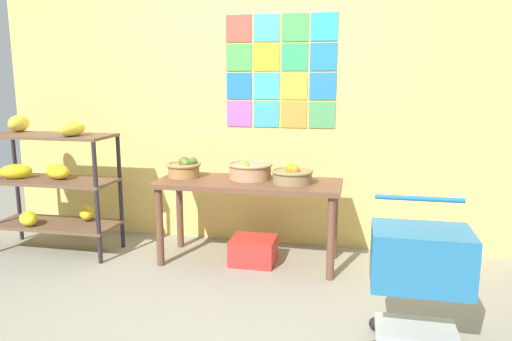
{
  "coord_description": "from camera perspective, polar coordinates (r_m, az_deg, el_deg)",
  "views": [
    {
      "loc": [
        0.95,
        -2.7,
        1.5
      ],
      "look_at": [
        0.2,
        0.84,
        0.81
      ],
      "focal_mm": 33.89,
      "sensor_mm": 36.0,
      "label": 1
    }
  ],
  "objects": [
    {
      "name": "produce_crate_under_table",
      "position": [
        4.04,
        -0.31,
        -9.42
      ],
      "size": [
        0.36,
        0.33,
        0.21
      ],
      "primitive_type": "cube",
      "color": "red",
      "rests_on": "ground"
    },
    {
      "name": "shopping_cart",
      "position": [
        2.87,
        18.8,
        -10.37
      ],
      "size": [
        0.53,
        0.42,
        0.83
      ],
      "rotation": [
        0.0,
        0.0,
        0.08
      ],
      "color": "black",
      "rests_on": "ground"
    },
    {
      "name": "fruit_basket_back_right",
      "position": [
        3.82,
        4.31,
        -0.54
      ],
      "size": [
        0.33,
        0.33,
        0.16
      ],
      "color": "olive",
      "rests_on": "display_table"
    },
    {
      "name": "banana_shelf_unit",
      "position": [
        4.54,
        -23.08,
        -0.67
      ],
      "size": [
        1.08,
        0.54,
        1.19
      ],
      "color": "#272027",
      "rests_on": "ground"
    },
    {
      "name": "fruit_basket_back_left",
      "position": [
        4.1,
        -8.44,
        0.31
      ],
      "size": [
        0.29,
        0.29,
        0.18
      ],
      "color": "#9E743E",
      "rests_on": "display_table"
    },
    {
      "name": "display_table",
      "position": [
        3.93,
        -0.89,
        -2.59
      ],
      "size": [
        1.49,
        0.57,
        0.69
      ],
      "color": "brown",
      "rests_on": "ground"
    },
    {
      "name": "ground",
      "position": [
        3.24,
        -6.89,
        -16.95
      ],
      "size": [
        9.09,
        9.09,
        0.0
      ],
      "primitive_type": "plane",
      "color": "gray"
    },
    {
      "name": "fruit_basket_right",
      "position": [
        3.98,
        -0.69,
        0.06
      ],
      "size": [
        0.37,
        0.37,
        0.15
      ],
      "color": "tan",
      "rests_on": "display_table"
    },
    {
      "name": "back_wall_with_art",
      "position": [
        4.38,
        -0.54,
        9.53
      ],
      "size": [
        4.79,
        0.07,
        2.81
      ],
      "color": "#EFC863",
      "rests_on": "ground"
    }
  ]
}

